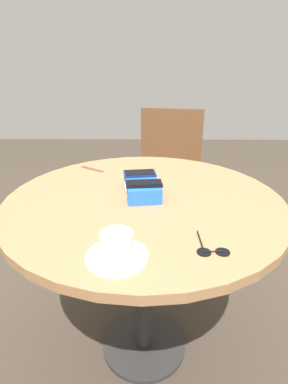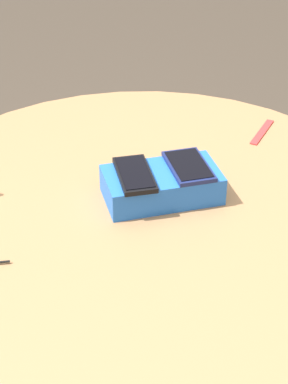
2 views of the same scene
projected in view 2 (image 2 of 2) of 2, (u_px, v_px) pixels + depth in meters
name	position (u px, v px, depth m)	size (l,w,h in m)	color
round_table	(144.00, 245.00, 1.29)	(1.01, 1.01, 0.76)	#2D2D2D
phone_box	(162.00, 185.00, 1.22)	(0.23, 0.15, 0.06)	blue
phone_navy	(189.00, 166.00, 1.22)	(0.09, 0.13, 0.01)	navy
phone_black	(134.00, 174.00, 1.19)	(0.07, 0.13, 0.01)	black
lanyard_strap	(262.00, 132.00, 1.46)	(0.13, 0.02, 0.00)	red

